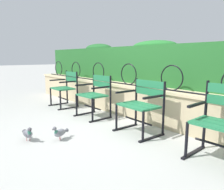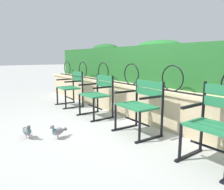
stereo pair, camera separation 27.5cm
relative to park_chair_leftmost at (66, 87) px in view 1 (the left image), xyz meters
The scene contains 10 objects.
ground_plane 1.97m from the park_chair_leftmost, ahead, with size 60.00×60.00×0.00m, color #ADADA8.
stone_wall 1.99m from the park_chair_leftmost, 16.71° to the left, with size 7.96×0.41×0.63m.
iron_arch_fence 1.77m from the park_chair_leftmost, 16.66° to the left, with size 7.41×0.02×0.42m.
hedge_row 2.24m from the park_chair_leftmost, 28.26° to the left, with size 7.80×0.55×0.90m.
park_chair_leftmost is the anchor object (origin of this frame).
park_chair_centre_left 1.20m from the park_chair_leftmost, ahead, with size 0.59×0.52×0.82m.
park_chair_centre_right 2.40m from the park_chair_leftmost, ahead, with size 0.66×0.55×0.82m.
park_chair_rightmost 3.60m from the park_chair_leftmost, ahead, with size 0.56×0.52×0.89m.
pigeon_near_chairs 2.20m from the park_chair_leftmost, 31.10° to the right, with size 0.15×0.29×0.22m.
pigeon_far_side 2.21m from the park_chair_leftmost, 42.89° to the right, with size 0.29×0.11×0.22m.
Camera 1 is at (2.65, -2.20, 1.17)m, focal length 34.32 mm.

